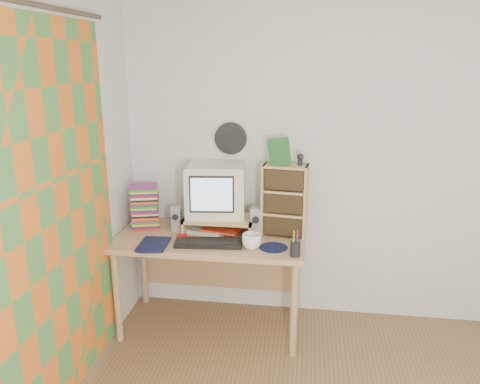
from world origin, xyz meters
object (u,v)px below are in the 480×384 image
(crt_monitor, at_px, (216,190))
(diary, at_px, (140,242))
(dvd_stack, at_px, (145,209))
(cd_rack, at_px, (285,201))
(desk, at_px, (212,250))
(mug, at_px, (252,241))
(keyboard, at_px, (209,243))

(crt_monitor, bearing_deg, diary, -147.23)
(dvd_stack, distance_m, diary, 0.40)
(dvd_stack, bearing_deg, cd_rack, -16.44)
(desk, height_order, cd_rack, cd_rack)
(mug, bearing_deg, keyboard, 176.99)
(dvd_stack, bearing_deg, mug, -35.27)
(desk, height_order, diary, diary)
(desk, distance_m, cd_rack, 0.68)
(cd_rack, xyz_separation_m, mug, (-0.21, -0.30, -0.21))
(dvd_stack, xyz_separation_m, diary, (0.08, -0.37, -0.12))
(cd_rack, relative_size, diary, 2.21)
(mug, bearing_deg, crt_monitor, 133.36)
(mug, height_order, diary, mug)
(crt_monitor, distance_m, cd_rack, 0.53)
(crt_monitor, xyz_separation_m, cd_rack, (0.52, -0.04, -0.05))
(mug, relative_size, diary, 0.57)
(keyboard, height_order, diary, diary)
(crt_monitor, height_order, mug, crt_monitor)
(dvd_stack, xyz_separation_m, cd_rack, (1.08, -0.01, 0.12))
(desk, height_order, crt_monitor, crt_monitor)
(dvd_stack, relative_size, diary, 1.20)
(desk, distance_m, dvd_stack, 0.61)
(dvd_stack, relative_size, cd_rack, 0.54)
(dvd_stack, bearing_deg, desk, -22.39)
(mug, bearing_deg, dvd_stack, 160.62)
(keyboard, bearing_deg, crt_monitor, 85.93)
(desk, bearing_deg, crt_monitor, 78.64)
(keyboard, relative_size, diary, 1.96)
(keyboard, bearing_deg, mug, -7.86)
(desk, bearing_deg, keyboard, -84.57)
(keyboard, bearing_deg, desk, 90.58)
(keyboard, distance_m, dvd_stack, 0.65)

